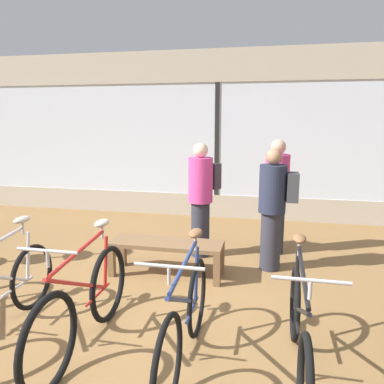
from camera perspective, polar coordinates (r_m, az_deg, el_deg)
ground_plane at (r=3.71m, az=-6.48°, el=-20.35°), size 24.00×24.00×0.00m
shop_back_wall at (r=7.28m, az=3.84°, el=8.80°), size 12.00×0.08×3.20m
bicycle_center_left at (r=3.41m, az=-16.15°, el=-16.16°), size 0.46×1.73×1.05m
bicycle_center_right at (r=3.07m, az=-1.03°, el=-18.97°), size 0.46×1.68×1.03m
bicycle_right at (r=3.10m, az=16.01°, el=-19.69°), size 0.46×1.72×1.01m
display_bench at (r=4.71m, az=-3.91°, el=-8.46°), size 1.40×0.44×0.43m
customer_near_rack at (r=4.85m, az=12.33°, el=-2.15°), size 0.49×0.35×1.56m
customer_by_window at (r=5.47m, az=12.73°, el=-0.42°), size 0.44×0.44×1.65m
customer_mid_floor at (r=5.23m, az=1.45°, el=-0.63°), size 0.50×0.56×1.61m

